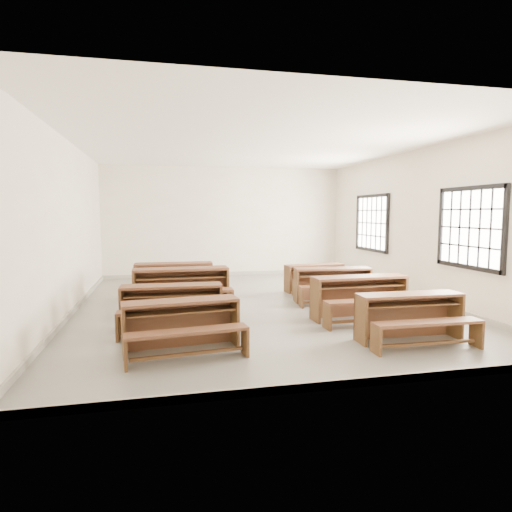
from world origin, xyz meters
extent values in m
plane|color=slate|center=(0.00, 0.00, 0.00)|extent=(8.50, 8.50, 0.00)
cube|color=white|center=(0.00, 0.00, 3.18)|extent=(7.00, 8.50, 0.05)
cube|color=silver|center=(0.00, 4.22, 1.60)|extent=(7.00, 0.05, 3.20)
cube|color=silver|center=(0.00, -4.22, 1.60)|extent=(7.00, 0.05, 3.20)
cube|color=silver|center=(-3.48, 0.00, 1.60)|extent=(0.05, 8.50, 3.20)
cube|color=silver|center=(3.48, 0.00, 1.60)|extent=(0.05, 8.50, 3.20)
cube|color=#9B978D|center=(0.00, 4.23, 0.05)|extent=(7.00, 0.04, 0.10)
cube|color=#9B978D|center=(0.00, -4.23, 0.05)|extent=(7.00, 0.04, 0.10)
cube|color=#9B978D|center=(-3.48, 0.00, 0.05)|extent=(0.04, 8.50, 0.10)
cube|color=#9B978D|center=(3.48, 0.00, 0.05)|extent=(0.04, 8.50, 0.10)
cube|color=white|center=(3.47, -1.80, 1.60)|extent=(0.02, 1.50, 1.30)
cube|color=black|center=(3.45, -1.80, 2.29)|extent=(0.06, 1.62, 0.08)
cube|color=black|center=(3.45, -1.80, 0.91)|extent=(0.06, 1.62, 0.08)
cube|color=black|center=(3.45, -2.59, 1.60)|extent=(0.06, 0.08, 1.46)
cube|color=black|center=(3.45, -1.01, 1.60)|extent=(0.06, 0.08, 1.46)
cube|color=white|center=(3.47, 1.80, 1.60)|extent=(0.02, 1.50, 1.30)
cube|color=black|center=(3.45, 1.80, 2.29)|extent=(0.06, 1.62, 0.08)
cube|color=black|center=(3.45, 1.80, 0.91)|extent=(0.06, 1.62, 0.08)
cube|color=black|center=(3.45, 1.01, 1.60)|extent=(0.06, 0.08, 1.46)
cube|color=black|center=(3.45, 2.59, 1.60)|extent=(0.06, 0.08, 1.46)
cube|color=brown|center=(-1.61, -2.57, 0.68)|extent=(1.58, 0.57, 0.04)
cube|color=brown|center=(-1.63, -2.40, 0.33)|extent=(1.54, 0.22, 0.66)
cube|color=brown|center=(-2.35, -2.66, 0.33)|extent=(0.08, 0.39, 0.66)
cube|color=brown|center=(-0.86, -2.48, 0.33)|extent=(0.08, 0.39, 0.66)
cube|color=brown|center=(-1.60, -2.59, 0.54)|extent=(1.45, 0.46, 0.02)
cube|color=brown|center=(-1.55, -3.04, 0.39)|extent=(1.57, 0.45, 0.04)
cube|color=brown|center=(-2.30, -3.13, 0.18)|extent=(0.07, 0.27, 0.37)
cube|color=brown|center=(-0.80, -2.95, 0.18)|extent=(0.07, 0.27, 0.37)
cube|color=brown|center=(-1.55, -3.04, 0.10)|extent=(1.42, 0.22, 0.04)
cube|color=brown|center=(-1.70, -1.44, 0.70)|extent=(1.61, 0.45, 0.04)
cube|color=brown|center=(-1.70, -1.26, 0.34)|extent=(1.59, 0.09, 0.68)
cube|color=brown|center=(-2.48, -1.41, 0.34)|extent=(0.05, 0.40, 0.68)
cube|color=brown|center=(-0.93, -1.46, 0.34)|extent=(0.05, 0.40, 0.68)
cube|color=brown|center=(-1.71, -1.46, 0.56)|extent=(1.48, 0.35, 0.02)
cube|color=brown|center=(-1.72, -1.93, 0.40)|extent=(1.60, 0.33, 0.04)
cube|color=brown|center=(-2.50, -1.90, 0.19)|extent=(0.05, 0.28, 0.38)
cube|color=brown|center=(-0.94, -1.95, 0.19)|extent=(0.05, 0.28, 0.38)
cube|color=brown|center=(-1.72, -1.93, 0.10)|extent=(1.48, 0.10, 0.04)
cube|color=brown|center=(-1.49, -0.07, 0.79)|extent=(1.81, 0.48, 0.05)
cube|color=brown|center=(-1.50, 0.13, 0.38)|extent=(1.80, 0.08, 0.77)
cube|color=brown|center=(-2.37, -0.09, 0.38)|extent=(0.05, 0.45, 0.77)
cube|color=brown|center=(-0.61, -0.06, 0.38)|extent=(0.05, 0.45, 0.77)
cube|color=brown|center=(-1.49, -0.10, 0.63)|extent=(1.67, 0.37, 0.02)
cube|color=brown|center=(-1.48, -0.63, 0.45)|extent=(1.81, 0.35, 0.05)
cube|color=brown|center=(-2.36, -0.64, 0.21)|extent=(0.05, 0.32, 0.43)
cube|color=brown|center=(-0.60, -0.61, 0.21)|extent=(0.05, 0.32, 0.43)
cube|color=brown|center=(-1.48, -0.63, 0.11)|extent=(1.67, 0.08, 0.05)
cube|color=brown|center=(-1.59, 1.23, 0.74)|extent=(1.70, 0.47, 0.04)
cube|color=brown|center=(-1.59, 1.42, 0.36)|extent=(1.69, 0.09, 0.72)
cube|color=brown|center=(-2.42, 1.25, 0.36)|extent=(0.05, 0.42, 0.72)
cube|color=brown|center=(-0.77, 1.21, 0.36)|extent=(0.05, 0.42, 0.72)
cube|color=brown|center=(-1.59, 1.21, 0.59)|extent=(1.57, 0.36, 0.02)
cube|color=brown|center=(-1.61, 0.72, 0.42)|extent=(1.70, 0.34, 0.04)
cube|color=brown|center=(-2.43, 0.74, 0.20)|extent=(0.05, 0.30, 0.40)
cube|color=brown|center=(-0.79, 0.69, 0.20)|extent=(0.05, 0.30, 0.40)
cube|color=brown|center=(-1.61, 0.72, 0.11)|extent=(1.56, 0.10, 0.04)
cube|color=brown|center=(1.66, -2.83, 0.68)|extent=(1.56, 0.42, 0.04)
cube|color=brown|center=(1.67, -2.66, 0.33)|extent=(1.55, 0.07, 0.66)
cube|color=brown|center=(0.91, -2.82, 0.33)|extent=(0.05, 0.39, 0.66)
cube|color=brown|center=(2.42, -2.85, 0.33)|extent=(0.05, 0.39, 0.66)
cube|color=brown|center=(1.66, -2.85, 0.54)|extent=(1.44, 0.32, 0.02)
cube|color=brown|center=(1.65, -3.31, 0.39)|extent=(1.56, 0.30, 0.04)
cube|color=brown|center=(0.90, -3.29, 0.18)|extent=(0.04, 0.27, 0.37)
cube|color=brown|center=(2.41, -3.32, 0.18)|extent=(0.04, 0.27, 0.37)
cube|color=brown|center=(1.65, -3.31, 0.10)|extent=(1.43, 0.08, 0.04)
cube|color=brown|center=(1.53, -1.47, 0.74)|extent=(1.70, 0.47, 0.04)
cube|color=brown|center=(1.53, -1.28, 0.36)|extent=(1.69, 0.09, 0.72)
cube|color=brown|center=(0.71, -1.50, 0.36)|extent=(0.05, 0.42, 0.72)
cube|color=brown|center=(2.35, -1.45, 0.36)|extent=(0.05, 0.42, 0.72)
cube|color=brown|center=(1.53, -1.49, 0.59)|extent=(1.57, 0.36, 0.02)
cube|color=brown|center=(1.55, -1.99, 0.42)|extent=(1.69, 0.34, 0.04)
cube|color=brown|center=(0.72, -2.01, 0.20)|extent=(0.05, 0.30, 0.40)
cube|color=brown|center=(2.37, -1.97, 0.20)|extent=(0.05, 0.30, 0.40)
cube|color=brown|center=(1.55, -1.99, 0.11)|extent=(1.56, 0.10, 0.04)
cube|color=brown|center=(1.64, 0.00, 0.70)|extent=(1.63, 0.56, 0.04)
cube|color=brown|center=(1.66, 0.18, 0.34)|extent=(1.59, 0.20, 0.68)
cube|color=brown|center=(0.87, 0.08, 0.34)|extent=(0.08, 0.40, 0.68)
cube|color=brown|center=(2.42, -0.08, 0.34)|extent=(0.08, 0.40, 0.68)
cube|color=brown|center=(1.64, -0.02, 0.56)|extent=(1.50, 0.45, 0.02)
cube|color=brown|center=(1.59, -0.49, 0.40)|extent=(1.61, 0.44, 0.04)
cube|color=brown|center=(0.82, -0.41, 0.19)|extent=(0.07, 0.28, 0.38)
cube|color=brown|center=(2.37, -0.57, 0.19)|extent=(0.07, 0.28, 0.38)
cube|color=brown|center=(1.59, -0.49, 0.10)|extent=(1.47, 0.20, 0.04)
cube|color=brown|center=(1.70, 1.22, 0.62)|extent=(1.45, 0.50, 0.04)
cube|color=brown|center=(1.68, 1.38, 0.30)|extent=(1.42, 0.18, 0.61)
cube|color=brown|center=(1.01, 1.15, 0.30)|extent=(0.07, 0.36, 0.61)
cube|color=brown|center=(2.39, 1.29, 0.30)|extent=(0.07, 0.36, 0.61)
cube|color=brown|center=(1.70, 1.20, 0.50)|extent=(1.34, 0.40, 0.02)
cube|color=brown|center=(1.74, 0.79, 0.36)|extent=(1.44, 0.39, 0.04)
cube|color=brown|center=(1.05, 0.72, 0.17)|extent=(0.06, 0.25, 0.34)
cube|color=brown|center=(2.43, 0.86, 0.17)|extent=(0.06, 0.25, 0.34)
cube|color=brown|center=(1.74, 0.79, 0.09)|extent=(1.32, 0.18, 0.04)
camera|label=1|loc=(-1.84, -8.32, 1.87)|focal=30.00mm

